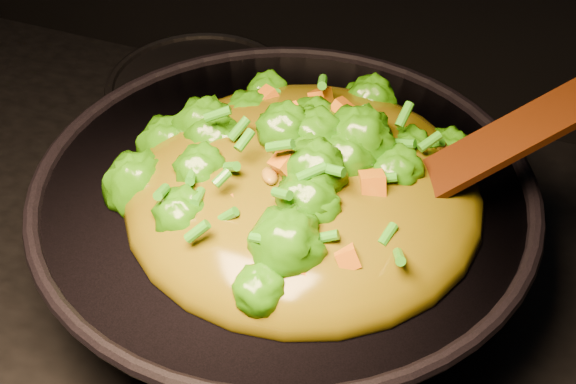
% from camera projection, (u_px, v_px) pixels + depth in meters
% --- Properties ---
extents(wok, '(0.47, 0.47, 0.13)m').
position_uv_depth(wok, '(284.00, 235.00, 0.78)').
color(wok, black).
rests_on(wok, stovetop).
extents(stir_fry, '(0.41, 0.41, 0.11)m').
position_uv_depth(stir_fry, '(305.00, 153.00, 0.69)').
color(stir_fry, '#2A7708').
rests_on(stir_fry, wok).
extents(spatula, '(0.24, 0.21, 0.12)m').
position_uv_depth(spatula, '(455.00, 168.00, 0.68)').
color(spatula, '#391107').
rests_on(spatula, wok).
extents(back_pot, '(0.25, 0.25, 0.12)m').
position_uv_depth(back_pot, '(203.00, 122.00, 0.93)').
color(back_pot, black).
rests_on(back_pot, stovetop).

